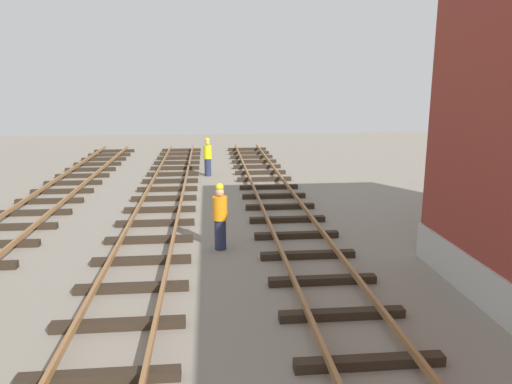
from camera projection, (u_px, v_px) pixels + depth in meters
track_worker_foreground at (220, 217)px, 13.48m from camera, size 0.40×0.40×1.87m
track_worker_distant at (208, 157)px, 23.89m from camera, size 0.40×0.40×1.87m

